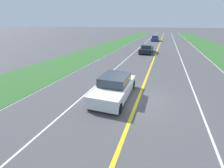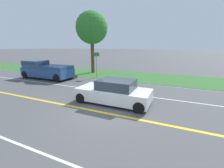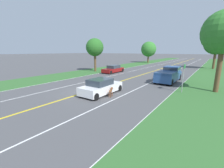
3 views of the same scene
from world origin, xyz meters
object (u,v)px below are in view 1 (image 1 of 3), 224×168
(car_trailing_near, at_px, (147,49))
(car_trailing_mid, at_px, (155,38))
(ego_car, at_px, (114,87))
(dog, at_px, (98,86))

(car_trailing_near, height_order, car_trailing_mid, car_trailing_mid)
(ego_car, relative_size, dog, 4.05)
(car_trailing_near, relative_size, car_trailing_mid, 1.04)
(ego_car, height_order, car_trailing_mid, ego_car)
(dog, height_order, car_trailing_near, car_trailing_near)
(dog, height_order, car_trailing_mid, car_trailing_mid)
(dog, xyz_separation_m, car_trailing_mid, (-1.22, -36.01, 0.15))
(ego_car, xyz_separation_m, car_trailing_near, (0.00, -16.93, -0.06))
(ego_car, height_order, car_trailing_near, ego_car)
(dog, relative_size, car_trailing_mid, 0.24)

